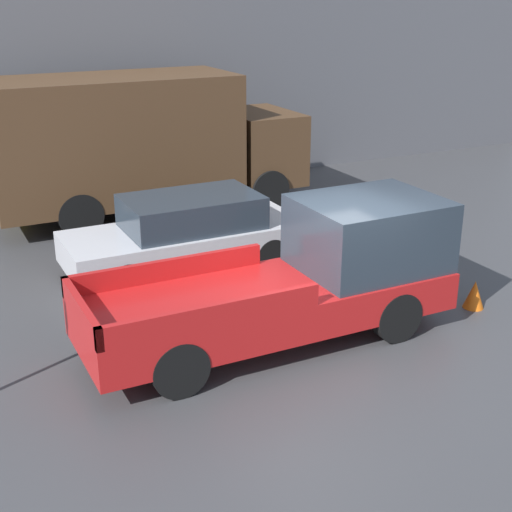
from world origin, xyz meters
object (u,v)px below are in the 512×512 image
traffic_cone (474,294)px  delivery_truck (137,141)px  pickup_truck (305,277)px  newspaper_box (11,185)px  car (188,233)px

traffic_cone → delivery_truck: bearing=113.5°
delivery_truck → traffic_cone: bearing=-66.5°
pickup_truck → newspaper_box: bearing=107.8°
car → traffic_cone: bearing=-46.4°
newspaper_box → car: bearing=-68.0°
car → newspaper_box: (-2.38, 5.90, -0.19)m
traffic_cone → newspaper_box: bearing=121.9°
pickup_truck → delivery_truck: delivery_truck is taller
car → newspaper_box: car is taller
pickup_truck → car: size_ratio=1.25×
car → pickup_truck: bearing=-80.0°
delivery_truck → newspaper_box: delivery_truck is taller
pickup_truck → newspaper_box: (-2.99, 9.31, -0.41)m
car → delivery_truck: 4.06m
car → traffic_cone: car is taller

